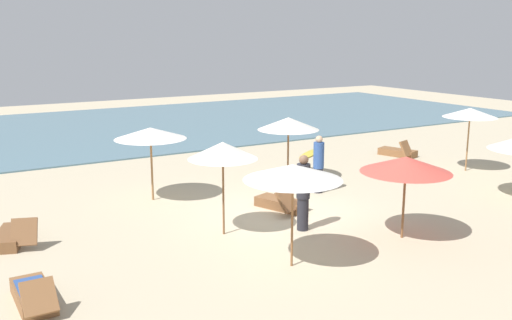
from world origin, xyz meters
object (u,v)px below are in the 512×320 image
Objects in this scene: umbrella_1 at (288,124)px; person_1 at (318,164)px; umbrella_3 at (406,165)px; lounger_1 at (398,152)px; lounger_3 at (11,237)px; umbrella_2 at (223,151)px; lounger_2 at (282,203)px; umbrella_5 at (293,172)px; surfboard at (310,154)px; lounger_4 at (34,296)px; umbrella_4 at (150,133)px; person_0 at (303,192)px; umbrella_0 at (470,113)px.

person_1 is at bearing -91.23° from umbrella_1.
umbrella_3 is (-0.72, -6.08, -0.12)m from umbrella_1.
lounger_3 is at bearing -170.03° from lounger_1.
umbrella_2 reaches higher than lounger_1.
lounger_3 reaches higher than lounger_2.
lounger_1 is at bearing 24.02° from person_1.
umbrella_1 is 6.39m from lounger_1.
umbrella_5 reaches higher than surfboard.
umbrella_2 is 2.53m from umbrella_5.
lounger_3 is (-4.63, 1.96, -1.94)m from umbrella_2.
surfboard is (7.20, 9.25, -2.03)m from umbrella_5.
umbrella_5 is 11.89m from surfboard.
lounger_4 is (-15.15, -6.19, 0.00)m from lounger_1.
lounger_2 is at bearing -44.59° from umbrella_4.
lounger_2 reaches higher than surfboard.
surfboard is at bearing 41.84° from umbrella_2.
umbrella_2 is at bearing -157.23° from lounger_2.
umbrella_2 reaches higher than person_0.
umbrella_1 is 1.27× the size of lounger_4.
surfboard is at bearing 44.29° from umbrella_1.
umbrella_4 is 1.26× the size of lounger_3.
umbrella_1 is at bearing -1.40° from umbrella_4.
umbrella_5 is 2.58m from person_0.
umbrella_0 is 1.33× the size of lounger_1.
lounger_1 is (10.08, 7.11, -1.89)m from umbrella_5.
lounger_2 is (2.80, -2.76, -1.85)m from umbrella_4.
umbrella_0 is at bearing -84.44° from lounger_1.
umbrella_5 is 6.94m from lounger_3.
lounger_2 reaches higher than lounger_4.
person_1 is at bearing 21.00° from lounger_4.
surfboard is at bearing 34.19° from lounger_4.
surfboard is (-2.88, 2.14, -0.14)m from lounger_1.
umbrella_5 is at bearing -132.18° from person_1.
lounger_4 is at bearing -150.08° from umbrella_1.
lounger_1 is 0.99× the size of lounger_3.
person_0 reaches higher than lounger_3.
lounger_4 is (-0.11, -3.55, 0.00)m from lounger_3.
person_1 is (9.04, 3.47, 0.74)m from lounger_4.
person_1 reaches higher than surfboard.
surfboard is (12.16, 4.78, -0.14)m from lounger_3.
person_1 is at bearing 47.05° from person_0.
person_0 is 9.43m from surfboard.
umbrella_5 is 1.31× the size of lounger_4.
umbrella_3 is (-7.09, -3.94, -0.29)m from umbrella_0.
umbrella_3 reaches higher than lounger_1.
person_1 is at bearing 24.58° from lounger_2.
surfboard is at bearing 48.06° from lounger_2.
umbrella_2 reaches higher than umbrella_1.
lounger_2 is at bearing 59.85° from umbrella_5.
umbrella_5 is (-10.38, -4.01, -0.06)m from umbrella_0.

